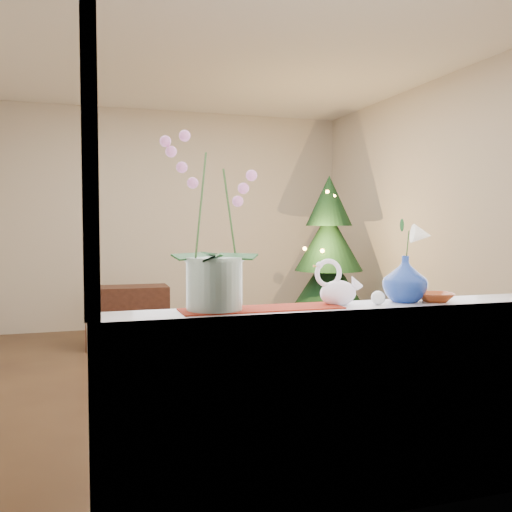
{
  "coord_description": "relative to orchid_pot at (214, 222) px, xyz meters",
  "views": [
    {
      "loc": [
        -1.14,
        -4.66,
        1.28
      ],
      "look_at": [
        -0.1,
        -1.4,
        1.09
      ],
      "focal_mm": 40.0,
      "sensor_mm": 36.0,
      "label": 1
    }
  ],
  "objects": [
    {
      "name": "ground",
      "position": [
        0.58,
        2.35,
        -1.29
      ],
      "size": [
        5.0,
        5.0,
        0.0
      ],
      "primitive_type": "plane",
      "color": "#352115",
      "rests_on": "ground"
    },
    {
      "name": "wall_back",
      "position": [
        0.58,
        4.85,
        0.06
      ],
      "size": [
        4.5,
        0.1,
        2.7
      ],
      "primitive_type": "cube",
      "color": "beige",
      "rests_on": "ground"
    },
    {
      "name": "xmas_tree",
      "position": [
        2.15,
        3.49,
        -0.38
      ],
      "size": [
        1.16,
        1.16,
        1.83
      ],
      "primitive_type": null,
      "rotation": [
        0.0,
        0.0,
        -0.18
      ],
      "color": "black",
      "rests_on": "ground"
    },
    {
      "name": "ceiling",
      "position": [
        0.58,
        2.35,
        1.41
      ],
      "size": [
        5.0,
        5.0,
        0.0
      ],
      "primitive_type": "plane",
      "color": "white",
      "rests_on": "wall_back"
    },
    {
      "name": "orchid_pot",
      "position": [
        0.0,
        0.0,
        0.0
      ],
      "size": [
        0.29,
        0.29,
        0.75
      ],
      "primitive_type": null,
      "rotation": [
        0.0,
        0.0,
        0.17
      ],
      "color": "beige",
      "rests_on": "windowsill"
    },
    {
      "name": "wall_front",
      "position": [
        0.58,
        -0.15,
        0.06
      ],
      "size": [
        4.5,
        0.1,
        2.7
      ],
      "primitive_type": "cube",
      "color": "beige",
      "rests_on": "ground"
    },
    {
      "name": "paperweight",
      "position": [
        0.75,
        -0.05,
        -0.34
      ],
      "size": [
        0.07,
        0.07,
        0.06
      ],
      "primitive_type": "sphere",
      "rotation": [
        0.0,
        0.0,
        0.09
      ],
      "color": "white",
      "rests_on": "windowsill"
    },
    {
      "name": "amber_dish",
      "position": [
        1.05,
        -0.04,
        -0.35
      ],
      "size": [
        0.18,
        0.18,
        0.04
      ],
      "primitive_type": "imported",
      "rotation": [
        0.0,
        0.0,
        -0.28
      ],
      "color": "#A04019",
      "rests_on": "windowsill"
    },
    {
      "name": "wall_right",
      "position": [
        2.83,
        2.35,
        0.06
      ],
      "size": [
        0.1,
        5.0,
        2.7
      ],
      "primitive_type": "cube",
      "color": "beige",
      "rests_on": "ground"
    },
    {
      "name": "windowsill",
      "position": [
        0.58,
        -0.02,
        -0.39
      ],
      "size": [
        2.2,
        0.26,
        0.04
      ],
      "primitive_type": "cube",
      "color": "white",
      "rests_on": "window_apron"
    },
    {
      "name": "swan",
      "position": [
        0.57,
        0.0,
        -0.27
      ],
      "size": [
        0.25,
        0.15,
        0.2
      ],
      "primitive_type": null,
      "rotation": [
        0.0,
        0.0,
        -0.22
      ],
      "color": "white",
      "rests_on": "windowsill"
    },
    {
      "name": "window_frame",
      "position": [
        0.58,
        -0.12,
        0.41
      ],
      "size": [
        2.22,
        0.06,
        1.6
      ],
      "primitive_type": null,
      "color": "white",
      "rests_on": "windowsill"
    },
    {
      "name": "lily",
      "position": [
        0.91,
        -0.0,
        -0.03
      ],
      "size": [
        0.14,
        0.08,
        0.19
      ],
      "primitive_type": null,
      "color": "white",
      "rests_on": "blue_vase"
    },
    {
      "name": "window_apron",
      "position": [
        0.58,
        -0.11,
        -0.85
      ],
      "size": [
        2.2,
        0.08,
        0.88
      ],
      "primitive_type": "cube",
      "color": "white",
      "rests_on": "ground"
    },
    {
      "name": "side_table",
      "position": [
        -0.03,
        3.76,
        -0.98
      ],
      "size": [
        0.86,
        0.45,
        0.64
      ],
      "primitive_type": "cube",
      "rotation": [
        0.0,
        0.0,
        -0.03
      ],
      "color": "black",
      "rests_on": "ground"
    },
    {
      "name": "runner",
      "position": [
        0.2,
        -0.02,
        -0.37
      ],
      "size": [
        0.7,
        0.2,
        0.01
      ],
      "primitive_type": "cube",
      "color": "maroon",
      "rests_on": "windowsill"
    },
    {
      "name": "blue_vase",
      "position": [
        0.91,
        -0.0,
        -0.25
      ],
      "size": [
        0.26,
        0.26,
        0.25
      ],
      "primitive_type": "imported",
      "rotation": [
        0.0,
        0.0,
        0.12
      ],
      "color": "navy",
      "rests_on": "windowsill"
    }
  ]
}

